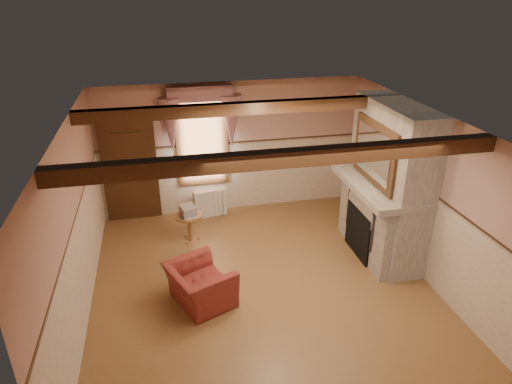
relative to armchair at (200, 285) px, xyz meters
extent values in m
cube|color=brown|center=(1.04, 0.19, -0.32)|extent=(5.50, 6.00, 0.01)
cube|color=silver|center=(1.04, 0.19, 2.48)|extent=(5.50, 6.00, 0.01)
cube|color=tan|center=(1.04, 3.19, 1.08)|extent=(5.50, 0.02, 2.80)
cube|color=tan|center=(1.04, -2.81, 1.08)|extent=(5.50, 0.02, 2.80)
cube|color=tan|center=(-1.71, 0.19, 1.08)|extent=(0.02, 6.00, 2.80)
cube|color=tan|center=(3.79, 0.19, 1.08)|extent=(0.02, 6.00, 2.80)
cube|color=black|center=(3.04, 0.79, 0.13)|extent=(0.20, 0.95, 0.90)
imported|color=maroon|center=(0.00, 0.00, 0.00)|extent=(1.18, 1.24, 0.64)
cylinder|color=brown|center=(0.00, 1.94, -0.05)|extent=(0.66, 0.66, 0.55)
cube|color=#B7AD8C|center=(-0.01, 1.92, 0.33)|extent=(0.34, 0.38, 0.20)
cube|color=silver|center=(0.52, 2.89, -0.02)|extent=(0.72, 0.30, 0.60)
imported|color=brown|center=(3.29, 0.91, 1.15)|extent=(0.39, 0.39, 0.09)
cube|color=black|center=(3.29, 1.36, 1.20)|extent=(0.14, 0.24, 0.20)
cylinder|color=#B78C33|center=(3.29, 1.31, 1.24)|extent=(0.11, 0.11, 0.28)
cylinder|color=#B41629|center=(3.29, 0.01, 1.18)|extent=(0.06, 0.06, 0.16)
cylinder|color=gold|center=(3.29, 0.50, 1.16)|extent=(0.06, 0.06, 0.12)
cube|color=gray|center=(3.47, 0.79, 1.08)|extent=(0.85, 2.00, 2.80)
cube|color=gray|center=(3.29, 0.79, 1.04)|extent=(1.05, 2.05, 0.12)
cube|color=silver|center=(3.10, 0.79, 1.65)|extent=(0.06, 1.44, 1.04)
cube|color=black|center=(-1.06, 3.13, 0.73)|extent=(1.10, 0.10, 2.10)
cube|color=white|center=(0.44, 3.16, 1.33)|extent=(1.06, 0.08, 2.02)
cube|color=gray|center=(0.44, 3.07, 1.93)|extent=(1.30, 0.14, 1.40)
cube|color=black|center=(1.04, -1.01, 2.38)|extent=(5.50, 0.18, 0.20)
cube|color=black|center=(1.04, 1.39, 2.38)|extent=(5.50, 0.18, 0.20)
camera|label=1|loc=(-0.40, -5.86, 4.27)|focal=32.00mm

